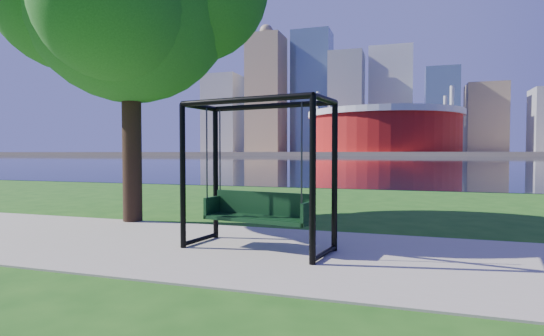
% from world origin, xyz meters
% --- Properties ---
extents(ground, '(900.00, 900.00, 0.00)m').
position_xyz_m(ground, '(0.00, 0.00, 0.00)').
color(ground, '#1E5114').
rests_on(ground, ground).
extents(path, '(120.00, 4.00, 0.03)m').
position_xyz_m(path, '(0.00, -0.50, 0.01)').
color(path, '#9E937F').
rests_on(path, ground).
extents(river, '(900.00, 180.00, 0.02)m').
position_xyz_m(river, '(0.00, 102.00, 0.01)').
color(river, black).
rests_on(river, ground).
extents(far_bank, '(900.00, 228.00, 2.00)m').
position_xyz_m(far_bank, '(0.00, 306.00, 1.00)').
color(far_bank, '#937F60').
rests_on(far_bank, ground).
extents(stadium, '(83.00, 83.00, 32.00)m').
position_xyz_m(stadium, '(-10.00, 235.00, 14.23)').
color(stadium, maroon).
rests_on(stadium, far_bank).
extents(skyline, '(392.00, 66.00, 96.50)m').
position_xyz_m(skyline, '(-4.27, 319.39, 35.89)').
color(skyline, gray).
rests_on(skyline, far_bank).
extents(swing, '(2.58, 1.45, 2.50)m').
position_xyz_m(swing, '(0.13, -0.43, 1.21)').
color(swing, black).
rests_on(swing, ground).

